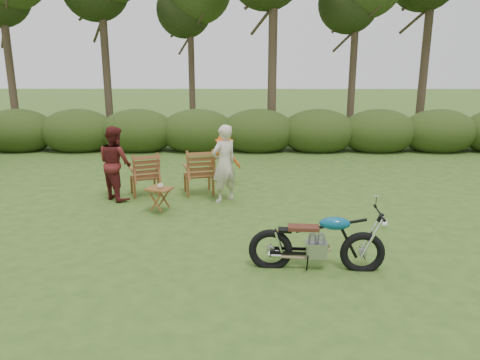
{
  "coord_description": "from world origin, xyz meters",
  "views": [
    {
      "loc": [
        -0.49,
        -6.41,
        3.05
      ],
      "look_at": [
        -0.55,
        1.71,
        0.9
      ],
      "focal_mm": 35.0,
      "sensor_mm": 36.0,
      "label": 1
    }
  ],
  "objects_px": {
    "lawn_chair_left": "(145,195)",
    "cup": "(160,186)",
    "lawn_chair_right": "(199,193)",
    "side_table": "(160,200)",
    "adult_a": "(224,201)",
    "motorcycle": "(315,268)",
    "adult_b": "(118,199)",
    "child": "(225,183)"
  },
  "relations": [
    {
      "from": "lawn_chair_left",
      "to": "cup",
      "type": "height_order",
      "value": "cup"
    },
    {
      "from": "lawn_chair_right",
      "to": "cup",
      "type": "bearing_deg",
      "value": 50.3
    },
    {
      "from": "side_table",
      "to": "adult_a",
      "type": "bearing_deg",
      "value": 30.41
    },
    {
      "from": "motorcycle",
      "to": "adult_b",
      "type": "height_order",
      "value": "adult_b"
    },
    {
      "from": "child",
      "to": "lawn_chair_right",
      "type": "bearing_deg",
      "value": 70.61
    },
    {
      "from": "side_table",
      "to": "adult_a",
      "type": "distance_m",
      "value": 1.49
    },
    {
      "from": "cup",
      "to": "motorcycle",
      "type": "bearing_deg",
      "value": -43.1
    },
    {
      "from": "child",
      "to": "adult_a",
      "type": "bearing_deg",
      "value": 103.71
    },
    {
      "from": "side_table",
      "to": "adult_a",
      "type": "xyz_separation_m",
      "value": [
        1.27,
        0.75,
        -0.25
      ]
    },
    {
      "from": "adult_b",
      "to": "child",
      "type": "xyz_separation_m",
      "value": [
        2.32,
        1.33,
        0.0
      ]
    },
    {
      "from": "side_table",
      "to": "cup",
      "type": "height_order",
      "value": "cup"
    },
    {
      "from": "adult_a",
      "to": "adult_b",
      "type": "bearing_deg",
      "value": -43.24
    },
    {
      "from": "lawn_chair_left",
      "to": "child",
      "type": "height_order",
      "value": "child"
    },
    {
      "from": "lawn_chair_right",
      "to": "adult_a",
      "type": "xyz_separation_m",
      "value": [
        0.61,
        -0.6,
        0.0
      ]
    },
    {
      "from": "lawn_chair_left",
      "to": "side_table",
      "type": "relative_size",
      "value": 1.92
    },
    {
      "from": "adult_a",
      "to": "lawn_chair_right",
      "type": "bearing_deg",
      "value": -83.41
    },
    {
      "from": "cup",
      "to": "adult_b",
      "type": "bearing_deg",
      "value": 140.19
    },
    {
      "from": "lawn_chair_left",
      "to": "adult_b",
      "type": "height_order",
      "value": "adult_b"
    },
    {
      "from": "motorcycle",
      "to": "side_table",
      "type": "relative_size",
      "value": 3.69
    },
    {
      "from": "lawn_chair_left",
      "to": "adult_a",
      "type": "distance_m",
      "value": 1.89
    },
    {
      "from": "lawn_chair_right",
      "to": "child",
      "type": "xyz_separation_m",
      "value": [
        0.55,
        0.92,
        0.0
      ]
    },
    {
      "from": "lawn_chair_left",
      "to": "adult_b",
      "type": "xyz_separation_m",
      "value": [
        -0.55,
        -0.32,
        0.0
      ]
    },
    {
      "from": "motorcycle",
      "to": "adult_b",
      "type": "relative_size",
      "value": 1.16
    },
    {
      "from": "adult_b",
      "to": "child",
      "type": "height_order",
      "value": "adult_b"
    },
    {
      "from": "motorcycle",
      "to": "child",
      "type": "xyz_separation_m",
      "value": [
        -1.54,
        4.83,
        0.0
      ]
    },
    {
      "from": "lawn_chair_left",
      "to": "side_table",
      "type": "distance_m",
      "value": 1.39
    },
    {
      "from": "side_table",
      "to": "cup",
      "type": "distance_m",
      "value": 0.3
    },
    {
      "from": "lawn_chair_right",
      "to": "adult_a",
      "type": "distance_m",
      "value": 0.85
    },
    {
      "from": "lawn_chair_right",
      "to": "adult_b",
      "type": "bearing_deg",
      "value": -1.44
    },
    {
      "from": "motorcycle",
      "to": "cup",
      "type": "height_order",
      "value": "cup"
    },
    {
      "from": "lawn_chair_right",
      "to": "cup",
      "type": "xyz_separation_m",
      "value": [
        -0.64,
        -1.36,
        0.56
      ]
    },
    {
      "from": "lawn_chair_right",
      "to": "lawn_chair_left",
      "type": "distance_m",
      "value": 1.22
    },
    {
      "from": "motorcycle",
      "to": "lawn_chair_left",
      "type": "height_order",
      "value": "motorcycle"
    },
    {
      "from": "lawn_chair_right",
      "to": "child",
      "type": "relative_size",
      "value": 0.85
    },
    {
      "from": "motorcycle",
      "to": "lawn_chair_left",
      "type": "bearing_deg",
      "value": 135.12
    },
    {
      "from": "lawn_chair_right",
      "to": "side_table",
      "type": "distance_m",
      "value": 1.52
    },
    {
      "from": "side_table",
      "to": "lawn_chair_left",
      "type": "bearing_deg",
      "value": 114.05
    },
    {
      "from": "side_table",
      "to": "adult_a",
      "type": "relative_size",
      "value": 0.3
    },
    {
      "from": "lawn_chair_left",
      "to": "child",
      "type": "distance_m",
      "value": 2.04
    },
    {
      "from": "lawn_chair_right",
      "to": "cup",
      "type": "relative_size",
      "value": 8.96
    },
    {
      "from": "cup",
      "to": "adult_b",
      "type": "relative_size",
      "value": 0.07
    },
    {
      "from": "lawn_chair_right",
      "to": "side_table",
      "type": "relative_size",
      "value": 2.07
    }
  ]
}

